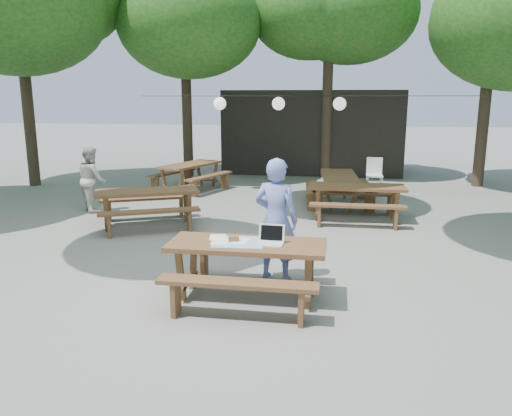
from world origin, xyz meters
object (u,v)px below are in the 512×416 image
object	(u,v)px
picnic_table_nw	(148,208)
plastic_chair	(374,181)
woman	(276,220)
second_person	(92,179)
main_picnic_table	(247,270)

from	to	relation	value
picnic_table_nw	plastic_chair	xyz separation A→B (m)	(4.79, 4.98, -0.13)
woman	second_person	size ratio (longest dim) A/B	1.18
picnic_table_nw	second_person	xyz separation A→B (m)	(-1.78, 1.17, 0.35)
woman	second_person	xyz separation A→B (m)	(-4.71, 3.72, -0.13)
picnic_table_nw	woman	world-z (taller)	woman
second_person	plastic_chair	bearing A→B (deg)	-101.88
picnic_table_nw	second_person	size ratio (longest dim) A/B	1.61
main_picnic_table	woman	distance (m)	0.96
picnic_table_nw	main_picnic_table	bearing A→B (deg)	-76.29
picnic_table_nw	plastic_chair	size ratio (longest dim) A/B	2.65
picnic_table_nw	plastic_chair	world-z (taller)	plastic_chair
picnic_table_nw	woman	xyz separation A→B (m)	(2.92, -2.55, 0.49)
plastic_chair	picnic_table_nw	bearing A→B (deg)	-135.29
main_picnic_table	plastic_chair	distance (m)	8.57
picnic_table_nw	second_person	world-z (taller)	second_person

